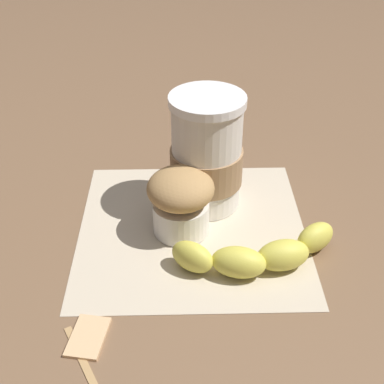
% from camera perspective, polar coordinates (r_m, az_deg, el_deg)
% --- Properties ---
extents(ground_plane, '(3.00, 3.00, 0.00)m').
position_cam_1_polar(ground_plane, '(0.64, -0.00, -4.03)').
color(ground_plane, brown).
extents(paper_napkin, '(0.29, 0.29, 0.00)m').
position_cam_1_polar(paper_napkin, '(0.64, -0.00, -3.97)').
color(paper_napkin, beige).
rests_on(paper_napkin, ground_plane).
extents(coffee_cup, '(0.09, 0.09, 0.15)m').
position_cam_1_polar(coffee_cup, '(0.64, 1.55, 3.92)').
color(coffee_cup, silver).
rests_on(coffee_cup, paper_napkin).
extents(muffin, '(0.08, 0.08, 0.08)m').
position_cam_1_polar(muffin, '(0.61, -1.25, -0.58)').
color(muffin, white).
rests_on(muffin, paper_napkin).
extents(banana, '(0.08, 0.20, 0.03)m').
position_cam_1_polar(banana, '(0.58, 7.12, -6.56)').
color(banana, '#D6CC4C').
rests_on(banana, paper_napkin).
extents(sugar_packet, '(0.06, 0.04, 0.01)m').
position_cam_1_polar(sugar_packet, '(0.53, -11.05, -14.81)').
color(sugar_packet, '#E0B27F').
rests_on(sugar_packet, ground_plane).
extents(wooden_stirrer, '(0.10, 0.05, 0.00)m').
position_cam_1_polar(wooden_stirrer, '(0.51, -11.14, -18.10)').
color(wooden_stirrer, tan).
rests_on(wooden_stirrer, ground_plane).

